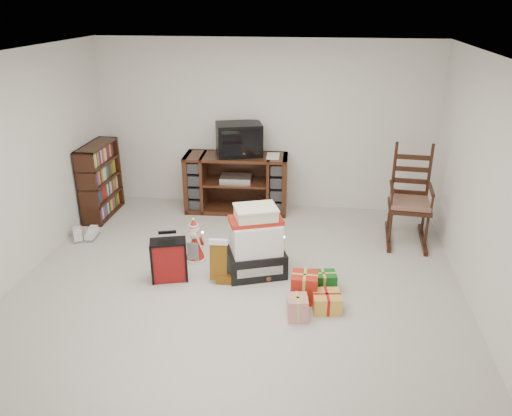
{
  "coord_description": "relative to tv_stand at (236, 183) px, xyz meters",
  "views": [
    {
      "loc": [
        0.86,
        -4.74,
        3.01
      ],
      "look_at": [
        0.13,
        0.6,
        0.73
      ],
      "focal_mm": 35.0,
      "sensor_mm": 36.0,
      "label": 1
    }
  ],
  "objects": [
    {
      "name": "teddy_bear",
      "position": [
        0.63,
        -1.91,
        -0.27
      ],
      "size": [
        0.25,
        0.22,
        0.37
      ],
      "color": "brown",
      "rests_on": "floor"
    },
    {
      "name": "gift_cluster",
      "position": [
        1.23,
        -2.41,
        -0.31
      ],
      "size": [
        0.54,
        0.83,
        0.25
      ],
      "color": "#AE2013",
      "rests_on": "floor"
    },
    {
      "name": "santa_figurine",
      "position": [
        0.73,
        -1.64,
        -0.22
      ],
      "size": [
        0.27,
        0.26,
        0.56
      ],
      "color": "#B42113",
      "rests_on": "floor"
    },
    {
      "name": "mrs_claus_figurine",
      "position": [
        -0.24,
        -1.63,
        -0.22
      ],
      "size": [
        0.27,
        0.26,
        0.55
      ],
      "color": "#B42113",
      "rests_on": "floor"
    },
    {
      "name": "stocking",
      "position": [
        0.15,
        -2.1,
        -0.17
      ],
      "size": [
        0.25,
        0.12,
        0.53
      ],
      "primitive_type": null,
      "rotation": [
        0.0,
        0.0,
        0.05
      ],
      "color": "#10790D",
      "rests_on": "floor"
    },
    {
      "name": "room",
      "position": [
        0.38,
        -2.2,
        0.81
      ],
      "size": [
        5.01,
        5.01,
        2.51
      ],
      "color": "beige",
      "rests_on": "ground"
    },
    {
      "name": "crt_television",
      "position": [
        0.04,
        0.03,
        0.67
      ],
      "size": [
        0.75,
        0.63,
        0.47
      ],
      "rotation": [
        0.0,
        0.0,
        0.29
      ],
      "color": "black",
      "rests_on": "tv_stand"
    },
    {
      "name": "bookshelf",
      "position": [
        -1.94,
        -0.44,
        0.09
      ],
      "size": [
        0.3,
        0.89,
        1.08
      ],
      "color": "#33160E",
      "rests_on": "floor"
    },
    {
      "name": "red_suitcase",
      "position": [
        -0.41,
        -2.13,
        -0.18
      ],
      "size": [
        0.42,
        0.3,
        0.58
      ],
      "rotation": [
        0.0,
        0.0,
        0.29
      ],
      "color": "maroon",
      "rests_on": "floor"
    },
    {
      "name": "tv_stand",
      "position": [
        0.0,
        0.0,
        0.0
      ],
      "size": [
        1.54,
        0.61,
        0.87
      ],
      "rotation": [
        0.0,
        0.0,
        0.05
      ],
      "color": "#442013",
      "rests_on": "floor"
    },
    {
      "name": "gift_pile",
      "position": [
        0.55,
        -1.85,
        -0.07
      ],
      "size": [
        0.78,
        0.67,
        0.83
      ],
      "rotation": [
        0.0,
        0.0,
        0.35
      ],
      "color": "black",
      "rests_on": "floor"
    },
    {
      "name": "rocking_chair",
      "position": [
        2.42,
        -0.65,
        0.02
      ],
      "size": [
        0.59,
        0.92,
        1.33
      ],
      "rotation": [
        0.0,
        0.0,
        -0.07
      ],
      "color": "#33160E",
      "rests_on": "floor"
    },
    {
      "name": "sneaker_pair",
      "position": [
        -1.86,
        -1.26,
        -0.38
      ],
      "size": [
        0.37,
        0.3,
        0.1
      ],
      "rotation": [
        0.0,
        0.0,
        0.33
      ],
      "color": "silver",
      "rests_on": "floor"
    }
  ]
}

